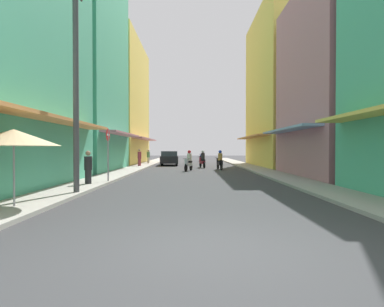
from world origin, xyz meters
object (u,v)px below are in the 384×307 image
Objects in this scene: parked_car at (171,158)px; pedestrian_crossing at (150,155)px; motorbike_blue at (202,158)px; motorbike_black at (221,161)px; pedestrian_foreground at (90,169)px; pedestrian_midway at (141,158)px; utility_pole at (77,84)px; motorbike_maroon at (204,160)px; motorbike_silver at (190,162)px; street_sign_no_entry at (109,148)px; vendor_umbrella at (15,138)px.

pedestrian_crossing is at bearing 139.09° from parked_car.
motorbike_black is at bearing -86.19° from motorbike_blue.
pedestrian_crossing is 1.08× the size of pedestrian_foreground.
pedestrian_midway is 16.99m from utility_pole.
motorbike_maroon is at bearing -91.11° from motorbike_blue.
motorbike_silver is 0.98× the size of motorbike_maroon.
motorbike_blue is 26.96m from pedestrian_foreground.
utility_pole reaches higher than motorbike_blue.
utility_pole reaches higher than pedestrian_midway.
pedestrian_crossing is (-4.54, 10.13, 0.26)m from motorbike_silver.
utility_pole reaches higher than motorbike_silver.
motorbike_silver is 3.99m from motorbike_maroon.
motorbike_silver reaches higher than parked_car.
utility_pole is (0.68, -16.68, 3.17)m from pedestrian_midway.
motorbike_black is 7.90m from pedestrian_midway.
pedestrian_crossing is at bearing -130.61° from motorbike_blue.
pedestrian_midway is (-2.52, -3.10, 0.10)m from parked_car.
utility_pole is (-6.38, -13.14, 3.30)m from motorbike_black.
motorbike_blue is (-1.05, 15.73, -0.20)m from motorbike_black.
motorbike_blue is 13.60m from pedestrian_midway.
motorbike_black is 12.61m from pedestrian_foreground.
pedestrian_midway reaches higher than motorbike_black.
parked_car is 17.38m from pedestrian_foreground.
pedestrian_foreground is (-6.84, -10.60, 0.09)m from motorbike_black.
street_sign_no_entry is at bearing 88.44° from utility_pole.
motorbike_silver is 0.42× the size of parked_car.
vendor_umbrella is (0.04, -19.34, 1.13)m from pedestrian_midway.
motorbike_blue is 29.57m from utility_pole.
parked_car is at bearing 127.81° from motorbike_maroon.
street_sign_no_entry is (0.10, 3.68, -2.29)m from utility_pole.
motorbike_silver is 6.70m from pedestrian_midway.
motorbike_black is 1.03× the size of motorbike_silver.
motorbike_maroon is 1.04× the size of pedestrian_crossing.
motorbike_black is 2.82m from motorbike_silver.
pedestrian_crossing is at bearing 114.14° from motorbike_silver.
motorbike_blue is 0.68× the size of street_sign_no_entry.
motorbike_maroon is 16.74m from utility_pole.
motorbike_silver is 0.73× the size of vendor_umbrella.
motorbike_maroon is (-1.30, 2.46, 0.00)m from motorbike_black.
pedestrian_crossing is 22.14m from utility_pole.
motorbike_silver is at bearing 64.88° from street_sign_no_entry.
pedestrian_foreground reaches higher than motorbike_black.
motorbike_maroon reaches higher than parked_car.
utility_pole reaches higher than parked_car.
utility_pole is (-5.33, -28.88, 3.50)m from motorbike_blue.
utility_pole reaches higher than pedestrian_crossing.
pedestrian_foreground is (-5.80, -26.33, 0.29)m from motorbike_blue.
motorbike_black is at bearing -26.60° from pedestrian_midway.
pedestrian_foreground is at bearing -116.66° from street_sign_no_entry.
street_sign_no_entry is (-6.28, -9.46, 1.01)m from motorbike_black.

